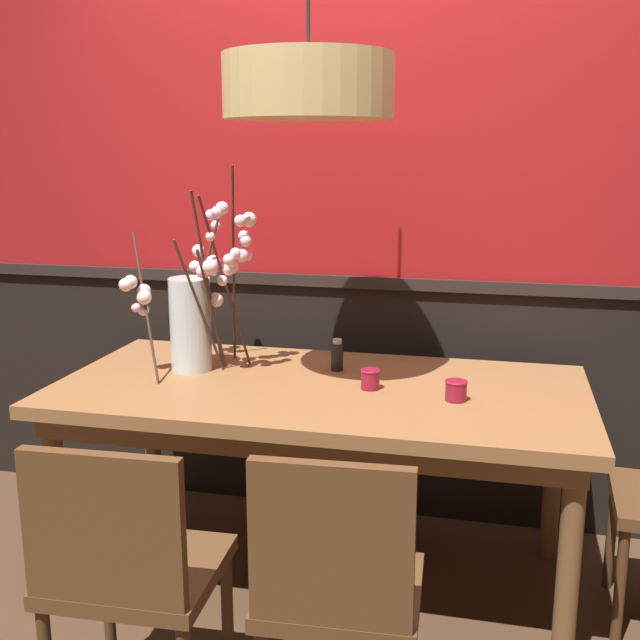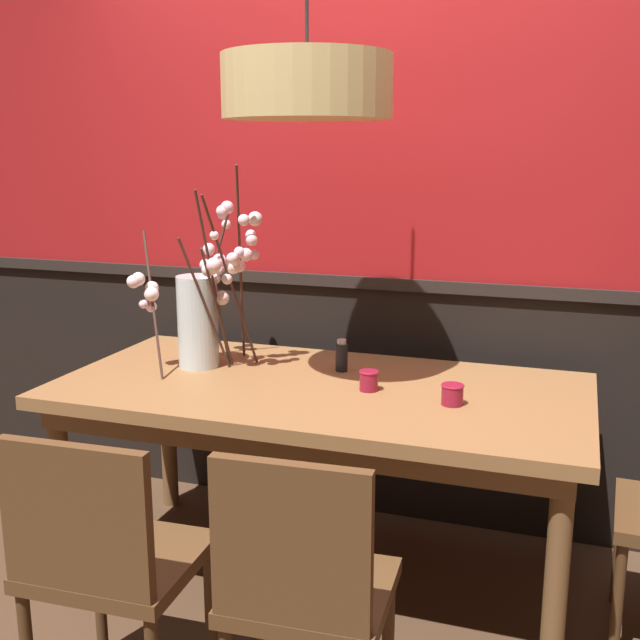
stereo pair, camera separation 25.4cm
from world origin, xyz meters
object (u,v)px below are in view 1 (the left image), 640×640
(vase_with_blossoms, at_px, (194,313))
(pendant_lamp, at_px, (308,87))
(candle_holder_nearer_center, at_px, (370,379))
(candle_holder_nearer_edge, at_px, (456,390))
(chair_near_side_left, at_px, (127,568))
(chair_near_side_right, at_px, (338,587))
(chair_far_side_left, at_px, (304,377))
(dining_table, at_px, (320,407))
(condiment_bottle, at_px, (337,356))

(vase_with_blossoms, distance_m, pendant_lamp, 0.95)
(candle_holder_nearer_center, height_order, candle_holder_nearer_edge, candle_holder_nearer_center)
(chair_near_side_left, relative_size, candle_holder_nearer_edge, 11.49)
(chair_near_side_right, xyz_separation_m, chair_far_side_left, (-0.54, 1.77, 0.00))
(vase_with_blossoms, distance_m, candle_holder_nearer_edge, 1.02)
(chair_far_side_left, relative_size, candle_holder_nearer_edge, 11.98)
(candle_holder_nearer_center, bearing_deg, candle_holder_nearer_edge, -11.15)
(dining_table, relative_size, vase_with_blossoms, 2.44)
(dining_table, xyz_separation_m, condiment_bottle, (0.02, 0.19, 0.14))
(vase_with_blossoms, xyz_separation_m, candle_holder_nearer_edge, (1.00, -0.15, -0.19))
(dining_table, height_order, condiment_bottle, condiment_bottle)
(dining_table, height_order, chair_far_side_left, chair_far_side_left)
(vase_with_blossoms, bearing_deg, pendant_lamp, -15.12)
(candle_holder_nearer_center, bearing_deg, chair_near_side_right, -85.72)
(candle_holder_nearer_center, height_order, condiment_bottle, condiment_bottle)
(chair_near_side_right, bearing_deg, candle_holder_nearer_edge, 73.07)
(chair_near_side_left, relative_size, condiment_bottle, 7.15)
(candle_holder_nearer_edge, distance_m, condiment_bottle, 0.54)
(candle_holder_nearer_center, relative_size, condiment_bottle, 0.58)
(chair_near_side_left, bearing_deg, pendant_lamp, 70.76)
(chair_near_side_right, height_order, condiment_bottle, same)
(candle_holder_nearer_edge, xyz_separation_m, condiment_bottle, (-0.47, 0.26, 0.02))
(chair_near_side_right, bearing_deg, dining_table, 106.16)
(dining_table, relative_size, candle_holder_nearer_edge, 24.54)
(chair_near_side_left, relative_size, chair_far_side_left, 0.96)
(chair_near_side_right, relative_size, pendant_lamp, 0.89)
(candle_holder_nearer_center, bearing_deg, pendant_lamp, -168.16)
(vase_with_blossoms, bearing_deg, chair_far_side_left, 75.71)
(chair_far_side_left, bearing_deg, vase_with_blossoms, -104.29)
(chair_near_side_left, height_order, pendant_lamp, pendant_lamp)
(chair_near_side_left, distance_m, vase_with_blossoms, 1.10)
(chair_near_side_right, height_order, pendant_lamp, pendant_lamp)
(chair_near_side_right, relative_size, chair_near_side_left, 1.01)
(dining_table, bearing_deg, condiment_bottle, 83.35)
(chair_near_side_left, distance_m, condiment_bottle, 1.18)
(vase_with_blossoms, relative_size, pendant_lamp, 0.77)
(chair_far_side_left, height_order, condiment_bottle, chair_far_side_left)
(chair_far_side_left, bearing_deg, candle_holder_nearer_edge, -51.41)
(dining_table, distance_m, pendant_lamp, 1.12)
(chair_far_side_left, xyz_separation_m, vase_with_blossoms, (-0.21, -0.84, 0.48))
(condiment_bottle, height_order, pendant_lamp, pendant_lamp)
(condiment_bottle, bearing_deg, chair_far_side_left, 113.79)
(candle_holder_nearer_center, distance_m, pendant_lamp, 1.02)
(chair_near_side_left, bearing_deg, dining_table, 70.44)
(chair_near_side_left, xyz_separation_m, vase_with_blossoms, (-0.19, 0.97, 0.49))
(dining_table, bearing_deg, vase_with_blossoms, 171.76)
(chair_near_side_left, bearing_deg, chair_far_side_left, 89.23)
(chair_near_side_right, distance_m, candle_holder_nearer_center, 0.90)
(chair_near_side_right, xyz_separation_m, condiment_bottle, (-0.23, 1.05, 0.32))
(chair_far_side_left, relative_size, vase_with_blossoms, 1.19)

